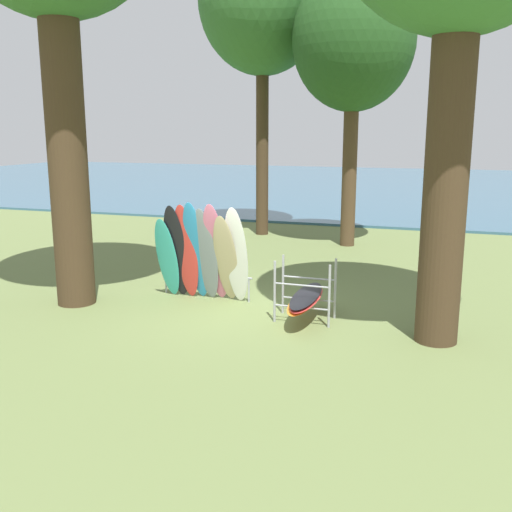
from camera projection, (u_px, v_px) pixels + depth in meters
name	position (u px, v px, depth m)	size (l,w,h in m)	color
ground_plane	(240.00, 309.00, 12.69)	(80.00, 80.00, 0.00)	olive
lake_water	(389.00, 185.00, 40.06)	(80.00, 36.00, 0.10)	#38607A
tree_mid_behind	(263.00, 0.00, 20.03)	(4.42, 4.42, 10.67)	#42301E
tree_far_left_back	(354.00, 42.00, 18.28)	(3.83, 3.83, 8.72)	#4C3823
leaning_board_pile	(201.00, 254.00, 13.08)	(2.27, 0.76, 2.26)	#38B2AD
board_storage_rack	(306.00, 298.00, 11.85)	(1.15, 2.12, 1.25)	#9EA0A5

